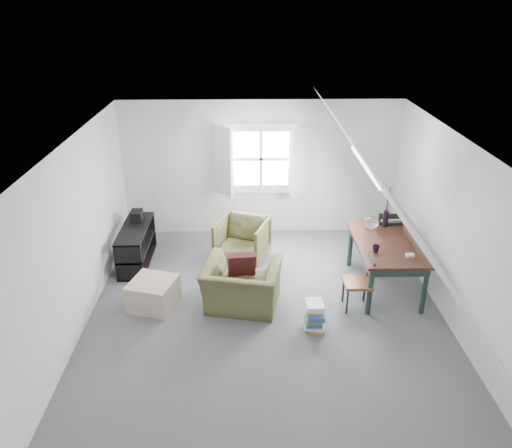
{
  "coord_description": "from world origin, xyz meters",
  "views": [
    {
      "loc": [
        -0.27,
        -5.88,
        4.16
      ],
      "look_at": [
        -0.13,
        0.6,
        1.15
      ],
      "focal_mm": 35.0,
      "sensor_mm": 36.0,
      "label": 1
    }
  ],
  "objects_px": {
    "media_shelf": "(136,248)",
    "armchair_near": "(242,306)",
    "dining_chair_far": "(386,235)",
    "ottoman": "(153,293)",
    "dining_table": "(387,248)",
    "dining_chair_near": "(360,282)",
    "armchair_far": "(242,259)",
    "magazine_stack": "(315,316)"
  },
  "relations": [
    {
      "from": "dining_chair_near",
      "to": "media_shelf",
      "type": "bearing_deg",
      "value": -130.98
    },
    {
      "from": "dining_table",
      "to": "magazine_stack",
      "type": "bearing_deg",
      "value": -142.93
    },
    {
      "from": "ottoman",
      "to": "dining_table",
      "type": "relative_size",
      "value": 0.39
    },
    {
      "from": "magazine_stack",
      "to": "dining_chair_far",
      "type": "bearing_deg",
      "value": 52.49
    },
    {
      "from": "ottoman",
      "to": "armchair_far",
      "type": "bearing_deg",
      "value": 46.54
    },
    {
      "from": "dining_table",
      "to": "armchair_near",
      "type": "bearing_deg",
      "value": -171.8
    },
    {
      "from": "ottoman",
      "to": "dining_table",
      "type": "distance_m",
      "value": 3.52
    },
    {
      "from": "dining_chair_far",
      "to": "media_shelf",
      "type": "bearing_deg",
      "value": 4.73
    },
    {
      "from": "dining_chair_far",
      "to": "dining_chair_near",
      "type": "relative_size",
      "value": 1.19
    },
    {
      "from": "ottoman",
      "to": "armchair_near",
      "type": "bearing_deg",
      "value": -2.01
    },
    {
      "from": "armchair_far",
      "to": "magazine_stack",
      "type": "relative_size",
      "value": 2.02
    },
    {
      "from": "armchair_near",
      "to": "dining_chair_far",
      "type": "distance_m",
      "value": 2.74
    },
    {
      "from": "media_shelf",
      "to": "magazine_stack",
      "type": "height_order",
      "value": "media_shelf"
    },
    {
      "from": "ottoman",
      "to": "dining_chair_near",
      "type": "bearing_deg",
      "value": -2.21
    },
    {
      "from": "armchair_far",
      "to": "dining_table",
      "type": "relative_size",
      "value": 0.52
    },
    {
      "from": "armchair_far",
      "to": "dining_chair_near",
      "type": "bearing_deg",
      "value": -21.47
    },
    {
      "from": "media_shelf",
      "to": "dining_chair_far",
      "type": "bearing_deg",
      "value": -2.28
    },
    {
      "from": "media_shelf",
      "to": "armchair_near",
      "type": "bearing_deg",
      "value": -37.85
    },
    {
      "from": "armchair_far",
      "to": "media_shelf",
      "type": "distance_m",
      "value": 1.8
    },
    {
      "from": "dining_table",
      "to": "dining_chair_far",
      "type": "xyz_separation_m",
      "value": [
        0.21,
        0.78,
        -0.17
      ]
    },
    {
      "from": "armchair_far",
      "to": "ottoman",
      "type": "relative_size",
      "value": 1.33
    },
    {
      "from": "armchair_near",
      "to": "media_shelf",
      "type": "distance_m",
      "value": 2.22
    },
    {
      "from": "media_shelf",
      "to": "magazine_stack",
      "type": "distance_m",
      "value": 3.33
    },
    {
      "from": "ottoman",
      "to": "media_shelf",
      "type": "distance_m",
      "value": 1.34
    },
    {
      "from": "dining_table",
      "to": "magazine_stack",
      "type": "xyz_separation_m",
      "value": [
        -1.19,
        -1.04,
        -0.48
      ]
    },
    {
      "from": "dining_chair_far",
      "to": "dining_chair_near",
      "type": "bearing_deg",
      "value": 67.28
    },
    {
      "from": "dining_chair_far",
      "to": "dining_chair_near",
      "type": "xyz_separation_m",
      "value": [
        -0.7,
        -1.32,
        -0.08
      ]
    },
    {
      "from": "media_shelf",
      "to": "magazine_stack",
      "type": "relative_size",
      "value": 3.17
    },
    {
      "from": "armchair_far",
      "to": "dining_table",
      "type": "distance_m",
      "value": 2.46
    },
    {
      "from": "dining_chair_far",
      "to": "media_shelf",
      "type": "relative_size",
      "value": 0.77
    },
    {
      "from": "dining_chair_far",
      "to": "media_shelf",
      "type": "height_order",
      "value": "dining_chair_far"
    },
    {
      "from": "armchair_far",
      "to": "dining_chair_far",
      "type": "xyz_separation_m",
      "value": [
        2.38,
        -0.15,
        0.51
      ]
    },
    {
      "from": "dining_chair_near",
      "to": "dining_chair_far",
      "type": "bearing_deg",
      "value": 132.56
    },
    {
      "from": "armchair_near",
      "to": "media_shelf",
      "type": "height_order",
      "value": "media_shelf"
    },
    {
      "from": "ottoman",
      "to": "dining_chair_far",
      "type": "height_order",
      "value": "dining_chair_far"
    },
    {
      "from": "ottoman",
      "to": "media_shelf",
      "type": "height_order",
      "value": "media_shelf"
    },
    {
      "from": "ottoman",
      "to": "dining_chair_far",
      "type": "xyz_separation_m",
      "value": [
        3.67,
        1.21,
        0.31
      ]
    },
    {
      "from": "dining_chair_near",
      "to": "magazine_stack",
      "type": "bearing_deg",
      "value": -73.65
    },
    {
      "from": "armchair_near",
      "to": "ottoman",
      "type": "height_order",
      "value": "ottoman"
    },
    {
      "from": "dining_table",
      "to": "magazine_stack",
      "type": "height_order",
      "value": "dining_table"
    },
    {
      "from": "dining_chair_far",
      "to": "armchair_near",
      "type": "bearing_deg",
      "value": 33.08
    },
    {
      "from": "ottoman",
      "to": "dining_chair_far",
      "type": "bearing_deg",
      "value": 18.22
    }
  ]
}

